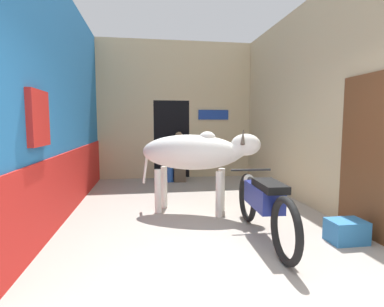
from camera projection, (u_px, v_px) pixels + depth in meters
name	position (u px, v px, depth m)	size (l,w,h in m)	color
ground_plane	(238.00, 289.00, 2.66)	(30.00, 30.00, 0.00)	#9E9389
wall_left_shopfront	(63.00, 106.00, 4.90)	(0.25, 5.58, 3.63)	#236BAD
wall_back_with_doorway	(174.00, 121.00, 8.23)	(4.08, 0.93, 3.63)	#C6B289
wall_right_with_door	(306.00, 105.00, 5.50)	(0.22, 5.58, 3.63)	#C6B289
cow	(195.00, 153.00, 4.87)	(1.97, 1.14, 1.39)	silver
motorcycle_near	(263.00, 202.00, 3.78)	(0.58, 2.11, 0.82)	black
shopkeeper_seated	(179.00, 156.00, 7.57)	(0.41, 0.33, 1.25)	brown
plastic_stool	(169.00, 173.00, 7.52)	(0.33, 0.33, 0.44)	#2856B2
crate	(346.00, 231.00, 3.69)	(0.44, 0.32, 0.28)	teal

